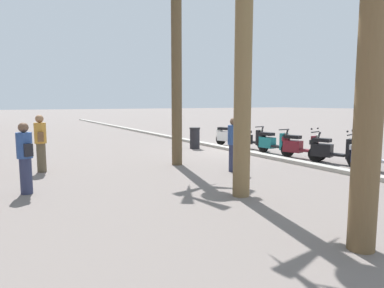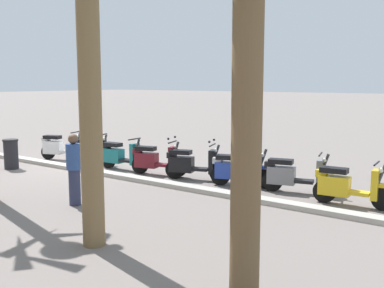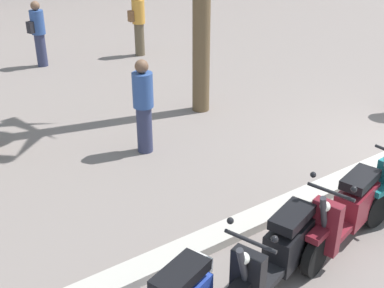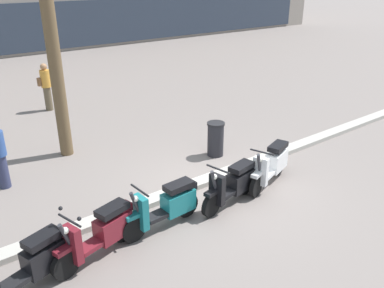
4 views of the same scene
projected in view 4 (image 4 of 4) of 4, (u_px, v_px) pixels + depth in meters
ground_plane at (214, 188)px, 9.31m from camera, size 200.00×200.00×0.00m
curb_strip at (205, 181)px, 9.54m from camera, size 60.00×0.36×0.12m
scooter_black_far_back at (29, 265)px, 6.20m from camera, size 1.77×0.82×1.17m
scooter_maroon_mid_front at (101, 232)px, 6.99m from camera, size 1.74×0.74×1.17m
scooter_teal_second_in_line at (167, 205)px, 7.80m from camera, size 1.81×0.56×1.04m
scooter_black_tail_end at (233, 184)px, 8.61m from camera, size 1.73×0.66×1.04m
scooter_white_mid_centre at (272, 164)px, 9.44m from camera, size 1.77×0.83×1.04m
pedestrian_strolling_near_curb at (46, 86)px, 14.21m from camera, size 0.45×0.34×1.71m
litter_bin at (216, 139)px, 10.82m from camera, size 0.48×0.48×0.95m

